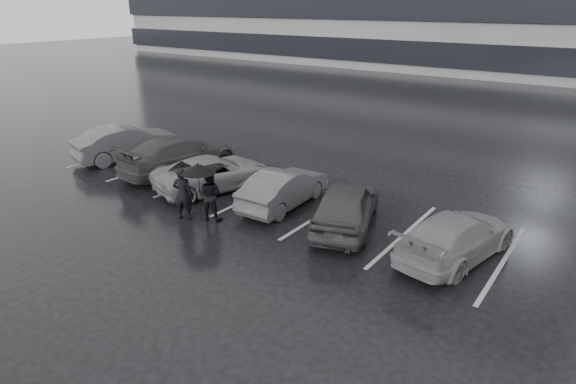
{
  "coord_description": "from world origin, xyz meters",
  "views": [
    {
      "loc": [
        8.18,
        -9.96,
        6.44
      ],
      "look_at": [
        0.2,
        1.0,
        1.1
      ],
      "focal_mm": 30.0,
      "sensor_mm": 36.0,
      "label": 1
    }
  ],
  "objects_px": {
    "car_west_a": "(284,188)",
    "pedestrian_left": "(183,194)",
    "car_main": "(346,205)",
    "car_west_c": "(179,154)",
    "car_east": "(456,236)",
    "pedestrian_right": "(210,195)",
    "car_west_d": "(127,142)",
    "car_west_b": "(214,173)"
  },
  "relations": [
    {
      "from": "car_east",
      "to": "pedestrian_right",
      "type": "height_order",
      "value": "pedestrian_right"
    },
    {
      "from": "car_main",
      "to": "pedestrian_right",
      "type": "height_order",
      "value": "pedestrian_right"
    },
    {
      "from": "car_west_b",
      "to": "car_west_c",
      "type": "height_order",
      "value": "car_west_c"
    },
    {
      "from": "car_west_c",
      "to": "pedestrian_left",
      "type": "distance_m",
      "value": 4.73
    },
    {
      "from": "car_west_b",
      "to": "car_west_c",
      "type": "distance_m",
      "value": 2.55
    },
    {
      "from": "car_west_a",
      "to": "pedestrian_right",
      "type": "height_order",
      "value": "pedestrian_right"
    },
    {
      "from": "car_west_d",
      "to": "pedestrian_right",
      "type": "bearing_deg",
      "value": 175.8
    },
    {
      "from": "car_main",
      "to": "car_west_b",
      "type": "distance_m",
      "value": 5.56
    },
    {
      "from": "car_west_b",
      "to": "car_west_d",
      "type": "xyz_separation_m",
      "value": [
        -5.7,
        0.45,
        0.13
      ]
    },
    {
      "from": "car_west_a",
      "to": "car_west_d",
      "type": "distance_m",
      "value": 8.73
    },
    {
      "from": "car_west_d",
      "to": "car_west_a",
      "type": "bearing_deg",
      "value": -167.27
    },
    {
      "from": "car_main",
      "to": "car_west_a",
      "type": "bearing_deg",
      "value": -24.67
    },
    {
      "from": "car_west_b",
      "to": "pedestrian_left",
      "type": "height_order",
      "value": "pedestrian_left"
    },
    {
      "from": "car_west_c",
      "to": "pedestrian_left",
      "type": "relative_size",
      "value": 2.97
    },
    {
      "from": "car_west_a",
      "to": "car_west_c",
      "type": "xyz_separation_m",
      "value": [
        -5.51,
        0.31,
        0.1
      ]
    },
    {
      "from": "car_west_c",
      "to": "pedestrian_right",
      "type": "bearing_deg",
      "value": 154.83
    },
    {
      "from": "car_west_b",
      "to": "car_west_a",
      "type": "bearing_deg",
      "value": -157.66
    },
    {
      "from": "car_west_a",
      "to": "pedestrian_left",
      "type": "relative_size",
      "value": 2.28
    },
    {
      "from": "car_west_a",
      "to": "pedestrian_left",
      "type": "bearing_deg",
      "value": 51.9
    },
    {
      "from": "car_west_a",
      "to": "pedestrian_right",
      "type": "distance_m",
      "value": 2.59
    },
    {
      "from": "car_west_a",
      "to": "pedestrian_left",
      "type": "height_order",
      "value": "pedestrian_left"
    },
    {
      "from": "car_main",
      "to": "car_west_b",
      "type": "height_order",
      "value": "car_main"
    },
    {
      "from": "pedestrian_left",
      "to": "pedestrian_right",
      "type": "xyz_separation_m",
      "value": [
        0.7,
        0.48,
        -0.03
      ]
    },
    {
      "from": "car_east",
      "to": "pedestrian_left",
      "type": "distance_m",
      "value": 8.21
    },
    {
      "from": "car_main",
      "to": "car_west_a",
      "type": "xyz_separation_m",
      "value": [
        -2.53,
        0.22,
        -0.07
      ]
    },
    {
      "from": "car_east",
      "to": "pedestrian_left",
      "type": "height_order",
      "value": "pedestrian_left"
    },
    {
      "from": "car_main",
      "to": "car_east",
      "type": "bearing_deg",
      "value": 161.78
    },
    {
      "from": "car_west_c",
      "to": "car_west_d",
      "type": "distance_m",
      "value": 3.22
    },
    {
      "from": "car_west_c",
      "to": "car_east",
      "type": "relative_size",
      "value": 1.19
    },
    {
      "from": "car_east",
      "to": "car_west_d",
      "type": "bearing_deg",
      "value": 9.75
    },
    {
      "from": "car_east",
      "to": "car_west_a",
      "type": "bearing_deg",
      "value": 9.73
    },
    {
      "from": "car_west_c",
      "to": "car_east",
      "type": "bearing_deg",
      "value": -176.4
    },
    {
      "from": "car_west_a",
      "to": "car_west_b",
      "type": "height_order",
      "value": "car_west_a"
    },
    {
      "from": "car_west_d",
      "to": "pedestrian_right",
      "type": "relative_size",
      "value": 2.75
    },
    {
      "from": "car_west_a",
      "to": "car_west_b",
      "type": "bearing_deg",
      "value": 1.18
    },
    {
      "from": "car_east",
      "to": "pedestrian_right",
      "type": "relative_size",
      "value": 2.58
    },
    {
      "from": "pedestrian_right",
      "to": "car_main",
      "type": "bearing_deg",
      "value": -171.06
    },
    {
      "from": "car_main",
      "to": "car_west_c",
      "type": "distance_m",
      "value": 8.06
    },
    {
      "from": "car_west_b",
      "to": "car_east",
      "type": "distance_m",
      "value": 8.9
    },
    {
      "from": "pedestrian_left",
      "to": "pedestrian_right",
      "type": "relative_size",
      "value": 1.03
    },
    {
      "from": "pedestrian_right",
      "to": "pedestrian_left",
      "type": "bearing_deg",
      "value": 14.42
    },
    {
      "from": "pedestrian_left",
      "to": "pedestrian_right",
      "type": "height_order",
      "value": "pedestrian_left"
    }
  ]
}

